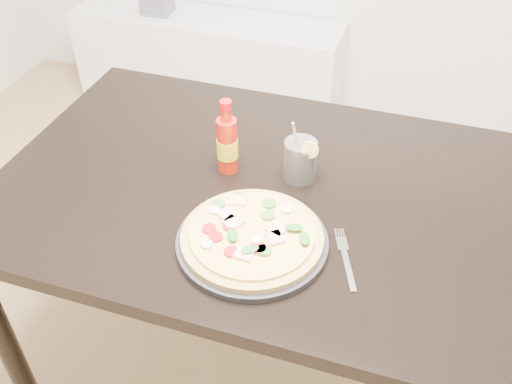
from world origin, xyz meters
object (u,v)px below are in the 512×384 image
(hot_sauce_bottle, at_px, (227,144))
(media_console, at_px, (208,63))
(cola_cup, at_px, (300,161))
(fork, at_px, (345,257))
(pizza, at_px, (251,235))
(dining_table, at_px, (270,212))
(plate, at_px, (252,242))

(hot_sauce_bottle, xyz_separation_m, media_console, (-0.66, 1.44, -0.58))
(hot_sauce_bottle, height_order, cola_cup, hot_sauce_bottle)
(fork, bearing_deg, pizza, 165.00)
(dining_table, distance_m, pizza, 0.23)
(dining_table, height_order, media_console, dining_table)
(pizza, distance_m, media_console, 1.94)
(hot_sauce_bottle, xyz_separation_m, fork, (0.36, -0.22, -0.08))
(hot_sauce_bottle, relative_size, cola_cup, 1.19)
(fork, bearing_deg, media_console, 100.19)
(dining_table, height_order, hot_sauce_bottle, hot_sauce_bottle)
(pizza, relative_size, fork, 1.76)
(hot_sauce_bottle, relative_size, media_console, 0.15)
(cola_cup, distance_m, fork, 0.30)
(cola_cup, distance_m, media_console, 1.74)
(hot_sauce_bottle, height_order, fork, hot_sauce_bottle)
(media_console, bearing_deg, dining_table, -61.87)
(plate, xyz_separation_m, cola_cup, (0.04, 0.27, 0.04))
(pizza, xyz_separation_m, cola_cup, (0.04, 0.27, 0.02))
(fork, distance_m, media_console, 2.01)
(media_console, bearing_deg, pizza, -64.38)
(pizza, xyz_separation_m, hot_sauce_bottle, (-0.15, 0.24, 0.05))
(plate, relative_size, pizza, 1.07)
(pizza, bearing_deg, dining_table, 94.85)
(plate, xyz_separation_m, hot_sauce_bottle, (-0.15, 0.24, 0.07))
(hot_sauce_bottle, height_order, media_console, hot_sauce_bottle)
(cola_cup, bearing_deg, dining_table, -132.41)
(cola_cup, height_order, media_console, cola_cup)
(pizza, bearing_deg, hot_sauce_bottle, 120.91)
(media_console, bearing_deg, plate, -64.34)
(hot_sauce_bottle, distance_m, cola_cup, 0.19)
(cola_cup, relative_size, media_console, 0.12)
(dining_table, relative_size, plate, 4.09)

